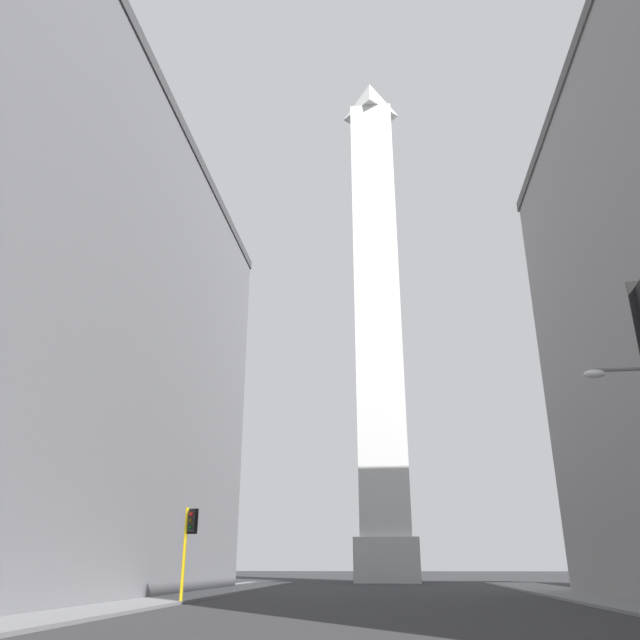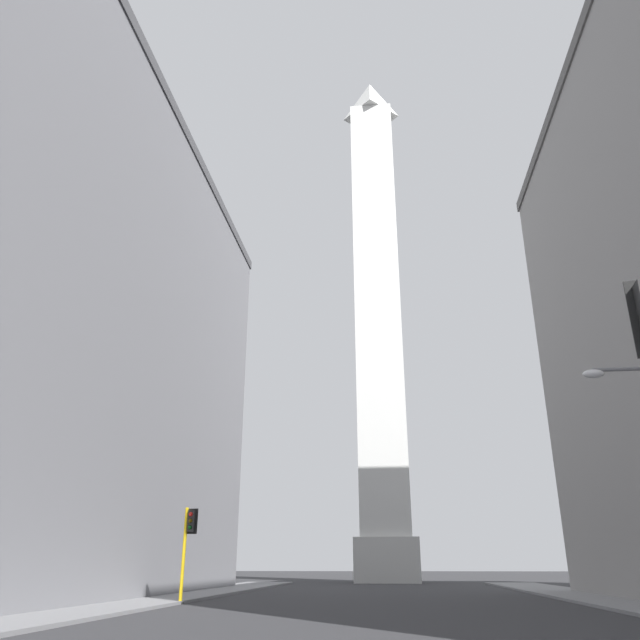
# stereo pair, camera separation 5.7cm
# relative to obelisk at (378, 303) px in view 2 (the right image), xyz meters

# --- Properties ---
(sidewalk_left) EXTENTS (5.00, 89.19, 0.15)m
(sidewalk_left) POSITION_rel_obelisk_xyz_m (-12.73, -47.57, -33.86)
(sidewalk_left) COLOR slate
(sidewalk_left) RESTS_ON ground_plane
(obelisk) EXTENTS (7.24, 7.24, 70.27)m
(obelisk) POSITION_rel_obelisk_xyz_m (0.00, 0.00, 0.00)
(obelisk) COLOR silver
(obelisk) RESTS_ON ground_plane
(traffic_light_mid_left) EXTENTS (0.78, 0.50, 4.82)m
(traffic_light_mid_left) POSITION_rel_obelisk_xyz_m (-10.20, -41.35, -30.75)
(traffic_light_mid_left) COLOR yellow
(traffic_light_mid_left) RESTS_ON ground_plane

